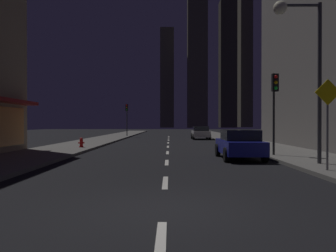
% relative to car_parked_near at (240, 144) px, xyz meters
% --- Properties ---
extents(ground_plane, '(78.00, 136.00, 0.10)m').
position_rel_car_parked_near_xyz_m(ground_plane, '(-3.60, 22.05, -0.79)').
color(ground_plane, black).
extents(sidewalk_right, '(4.00, 76.00, 0.15)m').
position_rel_car_parked_near_xyz_m(sidewalk_right, '(3.40, 22.05, -0.67)').
color(sidewalk_right, '#605E59').
rests_on(sidewalk_right, ground).
extents(sidewalk_left, '(4.00, 76.00, 0.15)m').
position_rel_car_parked_near_xyz_m(sidewalk_left, '(-10.60, 22.05, -0.67)').
color(sidewalk_left, '#605E59').
rests_on(sidewalk_left, ground).
extents(lane_marking_center, '(0.16, 43.80, 0.01)m').
position_rel_car_parked_near_xyz_m(lane_marking_center, '(-3.60, 8.85, -0.73)').
color(lane_marking_center, silver).
rests_on(lane_marking_center, ground).
extents(skyscraper_distant_tall, '(5.96, 7.05, 43.44)m').
position_rel_car_parked_near_xyz_m(skyscraper_distant_tall, '(-4.64, 133.53, 20.98)').
color(skyscraper_distant_tall, '#5C5745').
rests_on(skyscraper_distant_tall, ground).
extents(skyscraper_distant_mid, '(8.23, 6.98, 56.28)m').
position_rel_car_parked_near_xyz_m(skyscraper_distant_mid, '(8.14, 126.89, 27.40)').
color(skyscraper_distant_mid, brown).
rests_on(skyscraper_distant_mid, ground).
extents(skyscraper_distant_short, '(7.11, 7.52, 55.79)m').
position_rel_car_parked_near_xyz_m(skyscraper_distant_short, '(22.13, 133.73, 27.15)').
color(skyscraper_distant_short, '#3D3A2E').
rests_on(skyscraper_distant_short, ground).
extents(skyscraper_distant_slender, '(5.79, 8.59, 78.42)m').
position_rel_car_parked_near_xyz_m(skyscraper_distant_slender, '(33.41, 149.99, 38.47)').
color(skyscraper_distant_slender, '#544F3F').
rests_on(skyscraper_distant_slender, ground).
extents(car_parked_near, '(1.98, 4.24, 1.45)m').
position_rel_car_parked_near_xyz_m(car_parked_near, '(0.00, 0.00, 0.00)').
color(car_parked_near, navy).
rests_on(car_parked_near, ground).
extents(car_parked_far, '(1.98, 4.24, 1.45)m').
position_rel_car_parked_near_xyz_m(car_parked_far, '(0.00, 21.35, 0.00)').
color(car_parked_far, silver).
rests_on(car_parked_far, ground).
extents(fire_hydrant_far_left, '(0.42, 0.30, 0.65)m').
position_rel_car_parked_near_xyz_m(fire_hydrant_far_left, '(-9.50, 6.28, -0.29)').
color(fire_hydrant_far_left, red).
rests_on(fire_hydrant_far_left, sidewalk_left).
extents(traffic_light_near_right, '(0.32, 0.48, 4.20)m').
position_rel_car_parked_near_xyz_m(traffic_light_near_right, '(1.90, 0.55, 2.45)').
color(traffic_light_near_right, '#2D2D2D').
rests_on(traffic_light_near_right, sidewalk_right).
extents(traffic_light_far_left, '(0.32, 0.48, 4.20)m').
position_rel_car_parked_near_xyz_m(traffic_light_far_left, '(-9.10, 27.72, 2.45)').
color(traffic_light_far_left, '#2D2D2D').
rests_on(traffic_light_far_left, sidewalk_left).
extents(street_lamp_right, '(1.96, 0.56, 6.58)m').
position_rel_car_parked_near_xyz_m(street_lamp_right, '(1.78, -3.09, 4.33)').
color(street_lamp_right, '#38383D').
rests_on(street_lamp_right, sidewalk_right).
extents(pedestrian_crossing_sign, '(0.91, 0.08, 3.15)m').
position_rel_car_parked_near_xyz_m(pedestrian_crossing_sign, '(2.00, -5.08, 1.28)').
color(pedestrian_crossing_sign, slate).
rests_on(pedestrian_crossing_sign, sidewalk_right).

